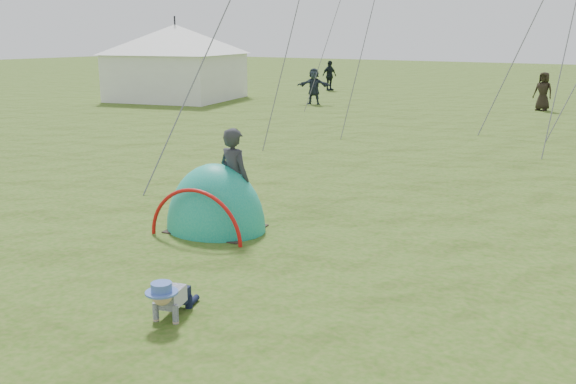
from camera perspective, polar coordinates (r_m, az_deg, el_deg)
The scene contains 11 objects.
ground at distance 8.55m, azimuth -16.44°, elevation -8.91°, with size 140.00×140.00×0.00m, color #25550E.
crawling_toddler at distance 7.67m, azimuth -10.47°, elevation -9.16°, with size 0.48×0.68×0.52m, color black, non-canonical shape.
popup_tent at distance 10.98m, azimuth -6.41°, elevation -3.30°, with size 1.75×1.44×2.26m, color #0B9281.
standing_adult at distance 10.77m, azimuth -4.79°, elevation 1.15°, with size 0.63×0.41×1.73m, color #2C2D33.
event_marquee at distance 33.05m, azimuth -9.91°, elevation 11.52°, with size 5.72×5.72×3.93m, color white, non-canonical shape.
crowd_person_2 at distance 37.81m, azimuth 3.70°, elevation 10.29°, with size 1.00×0.42×1.71m, color black.
crowd_person_4 at distance 29.88m, azimuth 21.73°, elevation 8.31°, with size 0.80×0.52×1.64m, color black.
crowd_person_5 at distance 33.43m, azimuth -7.96°, elevation 9.72°, with size 1.60×0.51×1.73m, color #1A2930.
crowd_person_7 at distance 39.18m, azimuth -10.36°, elevation 10.17°, with size 0.80×0.62×1.65m, color #45302A.
crowd_person_11 at distance 30.36m, azimuth 2.31°, elevation 9.38°, with size 1.55×0.49×1.67m, color #27303E.
crowd_person_16 at distance 36.94m, azimuth -10.17°, elevation 9.94°, with size 0.79×0.52×1.62m, color #362825.
Camera 1 is at (6.15, -4.99, 3.24)m, focal length 40.00 mm.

